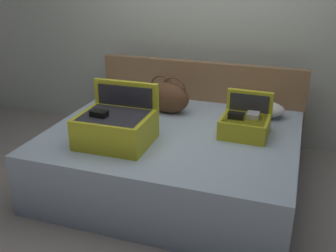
{
  "coord_description": "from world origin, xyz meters",
  "views": [
    {
      "loc": [
        0.97,
        -2.56,
        1.88
      ],
      "look_at": [
        0.0,
        0.27,
        0.63
      ],
      "focal_mm": 42.57,
      "sensor_mm": 36.0,
      "label": 1
    }
  ],
  "objects_px": {
    "hard_case_medium": "(245,123)",
    "duffel_bag": "(168,97)",
    "bed": "(173,159)",
    "pillow_near_headboard": "(257,108)",
    "hard_case_large": "(116,126)"
  },
  "relations": [
    {
      "from": "hard_case_large",
      "to": "duffel_bag",
      "type": "relative_size",
      "value": 1.21
    },
    {
      "from": "hard_case_large",
      "to": "hard_case_medium",
      "type": "xyz_separation_m",
      "value": [
        0.94,
        0.5,
        -0.04
      ]
    },
    {
      "from": "duffel_bag",
      "to": "hard_case_large",
      "type": "bearing_deg",
      "value": -101.49
    },
    {
      "from": "bed",
      "to": "hard_case_medium",
      "type": "relative_size",
      "value": 5.26
    },
    {
      "from": "bed",
      "to": "hard_case_large",
      "type": "height_order",
      "value": "hard_case_large"
    },
    {
      "from": "hard_case_medium",
      "to": "duffel_bag",
      "type": "relative_size",
      "value": 0.85
    },
    {
      "from": "hard_case_large",
      "to": "hard_case_medium",
      "type": "distance_m",
      "value": 1.07
    },
    {
      "from": "bed",
      "to": "pillow_near_headboard",
      "type": "xyz_separation_m",
      "value": [
        0.63,
        0.59,
        0.34
      ]
    },
    {
      "from": "hard_case_large",
      "to": "duffel_bag",
      "type": "height_order",
      "value": "hard_case_large"
    },
    {
      "from": "duffel_bag",
      "to": "pillow_near_headboard",
      "type": "height_order",
      "value": "duffel_bag"
    },
    {
      "from": "pillow_near_headboard",
      "to": "bed",
      "type": "bearing_deg",
      "value": -136.46
    },
    {
      "from": "hard_case_medium",
      "to": "duffel_bag",
      "type": "height_order",
      "value": "duffel_bag"
    },
    {
      "from": "pillow_near_headboard",
      "to": "hard_case_medium",
      "type": "bearing_deg",
      "value": -94.81
    },
    {
      "from": "bed",
      "to": "hard_case_medium",
      "type": "height_order",
      "value": "hard_case_medium"
    },
    {
      "from": "hard_case_medium",
      "to": "pillow_near_headboard",
      "type": "distance_m",
      "value": 0.46
    }
  ]
}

